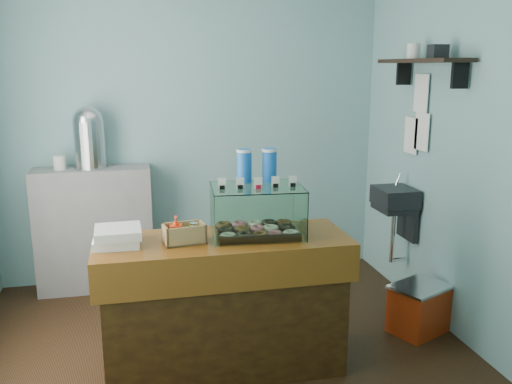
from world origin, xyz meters
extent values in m
plane|color=black|center=(0.00, 0.00, 0.00)|extent=(3.50, 3.50, 0.00)
cube|color=#82B9BE|center=(0.00, 1.50, 1.40)|extent=(3.50, 0.04, 2.80)
cube|color=#82B9BE|center=(0.00, -1.50, 1.40)|extent=(3.50, 0.04, 2.80)
cube|color=#82B9BE|center=(1.75, 0.00, 1.40)|extent=(0.04, 3.00, 2.80)
cube|color=black|center=(1.58, 0.55, 0.90)|extent=(0.30, 0.35, 0.15)
cube|color=black|center=(1.71, 0.55, 0.70)|extent=(0.04, 0.30, 0.35)
cylinder|color=silver|center=(1.65, 0.65, 1.02)|extent=(0.02, 0.02, 0.12)
cylinder|color=silver|center=(1.58, 0.55, 0.55)|extent=(0.04, 0.04, 0.45)
cube|color=black|center=(1.60, 0.30, 2.00)|extent=(0.25, 1.00, 0.03)
cube|color=black|center=(1.67, -0.10, 1.90)|extent=(0.12, 0.03, 0.18)
cube|color=black|center=(1.67, 0.70, 1.90)|extent=(0.12, 0.03, 0.18)
cube|color=white|center=(1.73, 0.45, 1.45)|extent=(0.01, 0.21, 0.30)
cube|color=white|center=(1.73, 0.62, 1.40)|extent=(0.01, 0.21, 0.30)
cube|color=white|center=(1.73, 0.50, 1.75)|extent=(0.01, 0.21, 0.30)
cube|color=#472C0D|center=(0.00, -0.25, 0.42)|extent=(1.50, 0.56, 0.84)
cube|color=#4A2209|center=(0.00, -0.25, 0.87)|extent=(1.60, 0.60, 0.06)
cube|color=#4A2209|center=(0.00, -0.53, 0.75)|extent=(1.60, 0.04, 0.18)
cube|color=gray|center=(-0.90, 1.32, 0.55)|extent=(1.00, 0.32, 1.10)
cube|color=black|center=(0.23, -0.21, 0.91)|extent=(0.54, 0.40, 0.02)
torus|color=silver|center=(0.02, -0.32, 0.94)|extent=(0.10, 0.10, 0.03)
torus|color=black|center=(0.12, -0.32, 0.94)|extent=(0.10, 0.10, 0.03)
torus|color=brown|center=(0.22, -0.33, 0.94)|extent=(0.10, 0.10, 0.03)
torus|color=#D26372|center=(0.32, -0.34, 0.94)|extent=(0.10, 0.10, 0.03)
torus|color=silver|center=(0.41, -0.35, 0.94)|extent=(0.10, 0.10, 0.03)
torus|color=black|center=(0.03, -0.19, 0.94)|extent=(0.10, 0.10, 0.03)
torus|color=brown|center=(0.13, -0.20, 0.94)|extent=(0.10, 0.10, 0.03)
torus|color=#D26372|center=(0.23, -0.21, 0.94)|extent=(0.10, 0.10, 0.03)
torus|color=silver|center=(0.33, -0.22, 0.94)|extent=(0.10, 0.10, 0.03)
torus|color=black|center=(0.42, -0.22, 0.94)|extent=(0.10, 0.10, 0.03)
torus|color=brown|center=(0.04, -0.07, 0.94)|extent=(0.10, 0.10, 0.03)
torus|color=#D26372|center=(0.14, -0.08, 0.94)|extent=(0.10, 0.10, 0.03)
torus|color=silver|center=(0.24, -0.09, 0.94)|extent=(0.10, 0.10, 0.03)
torus|color=black|center=(0.34, -0.09, 0.94)|extent=(0.10, 0.10, 0.03)
torus|color=brown|center=(0.43, -0.10, 0.94)|extent=(0.10, 0.10, 0.03)
cube|color=white|center=(0.21, -0.42, 1.06)|extent=(0.57, 0.05, 0.31)
cube|color=white|center=(0.24, 0.00, 1.06)|extent=(0.57, 0.05, 0.31)
cube|color=white|center=(-0.06, -0.19, 1.06)|extent=(0.04, 0.41, 0.31)
cube|color=white|center=(0.51, -0.23, 1.06)|extent=(0.04, 0.41, 0.31)
cube|color=white|center=(0.23, -0.21, 1.21)|extent=(0.61, 0.47, 0.01)
cube|color=white|center=(0.00, -0.24, 1.25)|extent=(0.05, 0.01, 0.07)
cube|color=black|center=(0.00, -0.24, 1.23)|extent=(0.03, 0.02, 0.02)
cube|color=white|center=(0.11, -0.25, 1.25)|extent=(0.05, 0.01, 0.07)
cube|color=black|center=(0.11, -0.25, 1.23)|extent=(0.03, 0.02, 0.02)
cube|color=white|center=(0.22, -0.26, 1.25)|extent=(0.05, 0.01, 0.07)
cube|color=#B30E24|center=(0.22, -0.26, 1.23)|extent=(0.03, 0.02, 0.02)
cube|color=white|center=(0.34, -0.27, 1.25)|extent=(0.05, 0.01, 0.07)
cube|color=black|center=(0.34, -0.27, 1.23)|extent=(0.03, 0.02, 0.02)
cube|color=white|center=(0.45, -0.28, 1.25)|extent=(0.05, 0.01, 0.07)
cube|color=black|center=(0.45, -0.28, 1.23)|extent=(0.03, 0.02, 0.02)
cylinder|color=blue|center=(0.18, -0.07, 1.33)|extent=(0.09, 0.09, 0.22)
cylinder|color=white|center=(0.18, -0.07, 1.43)|extent=(0.10, 0.10, 0.02)
cylinder|color=blue|center=(0.34, -0.08, 1.33)|extent=(0.09, 0.09, 0.22)
cylinder|color=white|center=(0.34, -0.08, 1.43)|extent=(0.10, 0.10, 0.02)
cube|color=#A68053|center=(-0.25, -0.28, 0.91)|extent=(0.27, 0.19, 0.01)
cube|color=#A68053|center=(-0.23, -0.35, 0.96)|extent=(0.25, 0.05, 0.12)
cube|color=#A68053|center=(-0.26, -0.22, 0.96)|extent=(0.25, 0.05, 0.12)
cube|color=#A68053|center=(-0.36, -0.30, 0.96)|extent=(0.04, 0.15, 0.12)
cube|color=#A68053|center=(-0.13, -0.27, 0.96)|extent=(0.04, 0.15, 0.12)
imported|color=#F04216|center=(-0.29, -0.29, 0.99)|extent=(0.08, 0.09, 0.16)
cylinder|color=#2C8825|center=(-0.19, -0.27, 0.96)|extent=(0.06, 0.06, 0.10)
cylinder|color=silver|center=(-0.19, -0.27, 1.02)|extent=(0.05, 0.05, 0.01)
cube|color=white|center=(-0.65, -0.23, 0.93)|extent=(0.28, 0.28, 0.05)
cube|color=white|center=(-0.64, -0.24, 0.98)|extent=(0.28, 0.28, 0.05)
cylinder|color=silver|center=(-0.89, 1.34, 1.10)|extent=(0.29, 0.29, 0.01)
cylinder|color=silver|center=(-0.89, 1.34, 1.31)|extent=(0.26, 0.26, 0.40)
sphere|color=silver|center=(-0.89, 1.34, 1.51)|extent=(0.26, 0.26, 0.26)
cube|color=#B6310E|center=(1.51, -0.07, 0.17)|extent=(0.49, 0.44, 0.35)
cube|color=silver|center=(1.51, -0.07, 0.36)|extent=(0.51, 0.47, 0.02)
camera|label=1|loc=(-0.51, -3.47, 1.96)|focal=38.00mm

